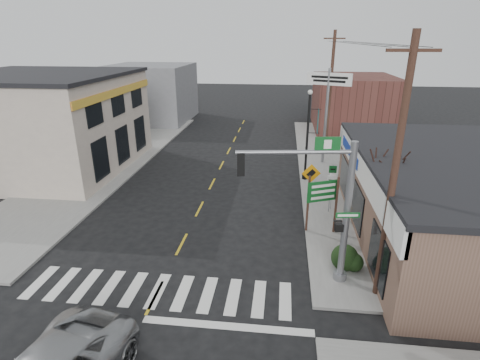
# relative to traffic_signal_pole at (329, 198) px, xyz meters

# --- Properties ---
(ground) EXTENTS (140.00, 140.00, 0.00)m
(ground) POSITION_rel_traffic_signal_pole_xyz_m (-6.49, -1.86, -3.68)
(ground) COLOR black
(ground) RESTS_ON ground
(sidewalk_right) EXTENTS (6.00, 38.00, 0.13)m
(sidewalk_right) POSITION_rel_traffic_signal_pole_xyz_m (2.51, 11.14, -3.62)
(sidewalk_right) COLOR slate
(sidewalk_right) RESTS_ON ground
(sidewalk_left) EXTENTS (6.00, 38.00, 0.13)m
(sidewalk_left) POSITION_rel_traffic_signal_pole_xyz_m (-15.49, 11.14, -3.62)
(sidewalk_left) COLOR slate
(sidewalk_left) RESTS_ON ground
(center_line) EXTENTS (0.12, 56.00, 0.01)m
(center_line) POSITION_rel_traffic_signal_pole_xyz_m (-6.49, 6.14, -3.68)
(center_line) COLOR gold
(center_line) RESTS_ON ground
(crosswalk) EXTENTS (11.00, 2.20, 0.01)m
(crosswalk) POSITION_rel_traffic_signal_pole_xyz_m (-6.49, -1.46, -3.68)
(crosswalk) COLOR silver
(crosswalk) RESTS_ON ground
(left_building) EXTENTS (12.00, 12.00, 6.80)m
(left_building) POSITION_rel_traffic_signal_pole_xyz_m (-19.49, 12.14, -0.28)
(left_building) COLOR #BCAD9D
(left_building) RESTS_ON ground
(bldg_distant_right) EXTENTS (8.00, 10.00, 5.60)m
(bldg_distant_right) POSITION_rel_traffic_signal_pole_xyz_m (5.51, 28.14, -0.88)
(bldg_distant_right) COLOR #542D26
(bldg_distant_right) RESTS_ON ground
(bldg_distant_left) EXTENTS (9.00, 10.00, 6.40)m
(bldg_distant_left) POSITION_rel_traffic_signal_pole_xyz_m (-17.49, 30.14, -0.48)
(bldg_distant_left) COLOR slate
(bldg_distant_left) RESTS_ON ground
(traffic_signal_pole) EXTENTS (4.71, 0.38, 5.96)m
(traffic_signal_pole) POSITION_rel_traffic_signal_pole_xyz_m (0.00, 0.00, 0.00)
(traffic_signal_pole) COLOR gray
(traffic_signal_pole) RESTS_ON sidewalk_right
(guide_sign) EXTENTS (1.69, 0.14, 2.96)m
(guide_sign) POSITION_rel_traffic_signal_pole_xyz_m (0.23, 3.97, -1.65)
(guide_sign) COLOR #432A1F
(guide_sign) RESTS_ON sidewalk_right
(fire_hydrant) EXTENTS (0.21, 0.21, 0.67)m
(fire_hydrant) POSITION_rel_traffic_signal_pole_xyz_m (1.95, 6.13, -3.19)
(fire_hydrant) COLOR #C2A500
(fire_hydrant) RESTS_ON sidewalk_right
(ped_crossing_sign) EXTENTS (1.07, 0.08, 2.75)m
(ped_crossing_sign) POSITION_rel_traffic_signal_pole_xyz_m (-0.19, 6.47, -1.67)
(ped_crossing_sign) COLOR gray
(ped_crossing_sign) RESTS_ON sidewalk_right
(lamp_post) EXTENTS (0.79, 0.62, 6.09)m
(lamp_post) POSITION_rel_traffic_signal_pole_xyz_m (-0.13, 11.53, -0.02)
(lamp_post) COLOR black
(lamp_post) RESTS_ON sidewalk_right
(dance_center_sign) EXTENTS (3.36, 0.21, 7.14)m
(dance_center_sign) POSITION_rel_traffic_signal_pole_xyz_m (1.37, 15.51, 1.79)
(dance_center_sign) COLOR gray
(dance_center_sign) RESTS_ON sidewalk_right
(bare_tree) EXTENTS (2.68, 2.68, 5.37)m
(bare_tree) POSITION_rel_traffic_signal_pole_xyz_m (2.93, 3.33, 0.67)
(bare_tree) COLOR black
(bare_tree) RESTS_ON sidewalk_right
(shrub_front) EXTENTS (1.16, 1.16, 0.87)m
(shrub_front) POSITION_rel_traffic_signal_pole_xyz_m (1.01, 0.92, -3.12)
(shrub_front) COLOR #1A3819
(shrub_front) RESTS_ON sidewalk_right
(shrub_back) EXTENTS (0.97, 0.97, 0.73)m
(shrub_back) POSITION_rel_traffic_signal_pole_xyz_m (3.45, 6.30, -3.19)
(shrub_back) COLOR black
(shrub_back) RESTS_ON sidewalk_right
(utility_pole_near) EXTENTS (1.65, 0.25, 9.49)m
(utility_pole_near) POSITION_rel_traffic_signal_pole_xyz_m (1.99, -0.73, 1.31)
(utility_pole_near) COLOR #422B1E
(utility_pole_near) RESTS_ON sidewalk_right
(utility_pole_far) EXTENTS (1.70, 0.26, 9.79)m
(utility_pole_far) POSITION_rel_traffic_signal_pole_xyz_m (1.87, 18.44, 1.47)
(utility_pole_far) COLOR #46251C
(utility_pole_far) RESTS_ON sidewalk_right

